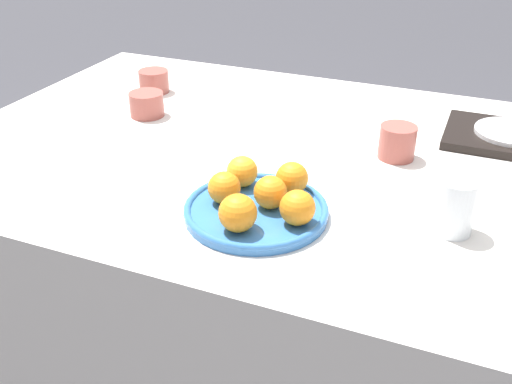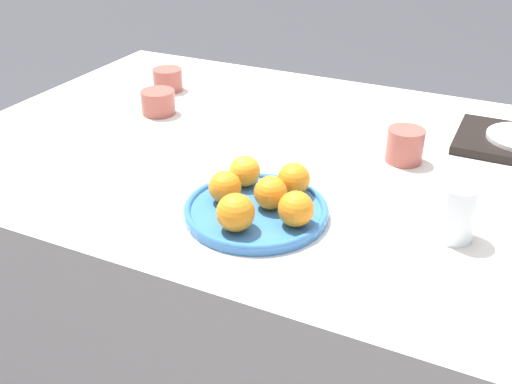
{
  "view_description": "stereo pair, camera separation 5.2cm",
  "coord_description": "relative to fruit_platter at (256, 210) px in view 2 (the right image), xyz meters",
  "views": [
    {
      "loc": [
        0.41,
        -1.17,
        1.32
      ],
      "look_at": [
        0.05,
        -0.29,
        0.79
      ],
      "focal_mm": 42.0,
      "sensor_mm": 36.0,
      "label": 1
    },
    {
      "loc": [
        0.46,
        -1.15,
        1.32
      ],
      "look_at": [
        0.05,
        -0.29,
        0.79
      ],
      "focal_mm": 42.0,
      "sensor_mm": 36.0,
      "label": 2
    }
  ],
  "objects": [
    {
      "name": "ground_plane",
      "position": [
        -0.05,
        0.29,
        -0.75
      ],
      "size": [
        12.0,
        12.0,
        0.0
      ],
      "primitive_type": "plane",
      "color": "#38383D"
    },
    {
      "name": "table",
      "position": [
        -0.05,
        0.29,
        -0.38
      ],
      "size": [
        1.57,
        1.05,
        0.74
      ],
      "color": "silver",
      "rests_on": "ground_plane"
    },
    {
      "name": "fruit_platter",
      "position": [
        0.0,
        0.0,
        0.0
      ],
      "size": [
        0.27,
        0.27,
        0.02
      ],
      "color": "#336BAD",
      "rests_on": "table"
    },
    {
      "name": "orange_0",
      "position": [
        0.02,
        0.02,
        0.04
      ],
      "size": [
        0.06,
        0.06,
        0.06
      ],
      "color": "orange",
      "rests_on": "fruit_platter"
    },
    {
      "name": "orange_1",
      "position": [
        -0.06,
        -0.0,
        0.03
      ],
      "size": [
        0.06,
        0.06,
        0.06
      ],
      "color": "orange",
      "rests_on": "fruit_platter"
    },
    {
      "name": "orange_2",
      "position": [
        -0.0,
        -0.08,
        0.04
      ],
      "size": [
        0.07,
        0.07,
        0.07
      ],
      "color": "orange",
      "rests_on": "fruit_platter"
    },
    {
      "name": "orange_3",
      "position": [
        0.09,
        -0.02,
        0.04
      ],
      "size": [
        0.06,
        0.06,
        0.06
      ],
      "color": "orange",
      "rests_on": "fruit_platter"
    },
    {
      "name": "orange_4",
      "position": [
        -0.06,
        0.07,
        0.03
      ],
      "size": [
        0.06,
        0.06,
        0.06
      ],
      "color": "orange",
      "rests_on": "fruit_platter"
    },
    {
      "name": "orange_5",
      "position": [
        0.04,
        0.08,
        0.04
      ],
      "size": [
        0.06,
        0.06,
        0.06
      ],
      "color": "orange",
      "rests_on": "fruit_platter"
    },
    {
      "name": "water_glass",
      "position": [
        0.34,
        0.08,
        0.04
      ],
      "size": [
        0.07,
        0.07,
        0.1
      ],
      "color": "silver",
      "rests_on": "table"
    },
    {
      "name": "cup_0",
      "position": [
        0.19,
        0.35,
        0.03
      ],
      "size": [
        0.08,
        0.08,
        0.08
      ],
      "color": "#9E4C42",
      "rests_on": "table"
    },
    {
      "name": "cup_1",
      "position": [
        -0.45,
        0.35,
        0.02
      ],
      "size": [
        0.09,
        0.09,
        0.06
      ],
      "color": "#9E4C42",
      "rests_on": "table"
    },
    {
      "name": "cup_2",
      "position": [
        -0.52,
        0.51,
        0.02
      ],
      "size": [
        0.08,
        0.08,
        0.06
      ],
      "color": "#9E4C42",
      "rests_on": "table"
    }
  ]
}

